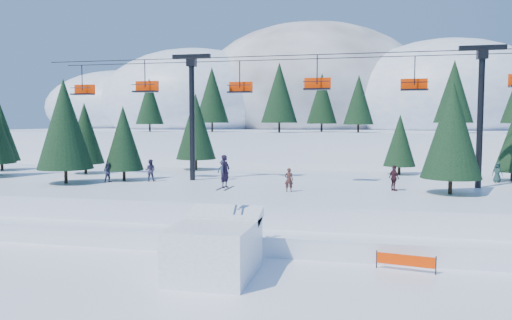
% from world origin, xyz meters
% --- Properties ---
extents(ground, '(160.00, 160.00, 0.00)m').
position_xyz_m(ground, '(0.00, 0.00, 0.00)').
color(ground, white).
rests_on(ground, ground).
extents(mid_shelf, '(70.00, 22.00, 2.50)m').
position_xyz_m(mid_shelf, '(0.00, 18.00, 1.25)').
color(mid_shelf, white).
rests_on(mid_shelf, ground).
extents(berm, '(70.00, 6.00, 1.10)m').
position_xyz_m(berm, '(0.00, 8.00, 0.55)').
color(berm, white).
rests_on(berm, ground).
extents(mountain_ridge, '(119.00, 60.60, 26.46)m').
position_xyz_m(mountain_ridge, '(-5.09, 73.39, 9.64)').
color(mountain_ridge, white).
rests_on(mountain_ridge, ground).
extents(jump_kicker, '(3.71, 5.06, 5.67)m').
position_xyz_m(jump_kicker, '(-1.92, 1.47, 1.36)').
color(jump_kicker, white).
rests_on(jump_kicker, ground).
extents(chairlift, '(46.00, 3.21, 10.28)m').
position_xyz_m(chairlift, '(0.87, 18.05, 9.32)').
color(chairlift, black).
rests_on(chairlift, mid_shelf).
extents(conifer_stand, '(64.45, 17.11, 10.21)m').
position_xyz_m(conifer_stand, '(3.54, 18.66, 7.04)').
color(conifer_stand, black).
rests_on(conifer_stand, mid_shelf).
extents(distant_skiers, '(31.03, 9.30, 1.79)m').
position_xyz_m(distant_skiers, '(-3.33, 16.92, 3.34)').
color(distant_skiers, '#352C47').
rests_on(distant_skiers, mid_shelf).
extents(banner_near, '(2.81, 0.58, 0.90)m').
position_xyz_m(banner_near, '(6.99, 4.12, 0.54)').
color(banner_near, black).
rests_on(banner_near, ground).
extents(banner_far, '(2.84, 0.35, 0.90)m').
position_xyz_m(banner_far, '(10.76, 6.22, 0.54)').
color(banner_far, black).
rests_on(banner_far, ground).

